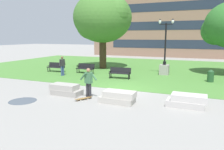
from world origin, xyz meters
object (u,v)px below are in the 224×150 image
(trash_bin, at_px, (211,76))
(park_bench_far_left, at_px, (86,68))
(person_bystander_near_lawn, at_px, (62,65))
(person_skateboarder, at_px, (89,81))
(concrete_block_center, at_px, (66,90))
(skateboard, at_px, (83,98))
(park_bench_near_left, at_px, (56,66))
(park_bench_far_right, at_px, (120,72))
(concrete_block_right, at_px, (187,101))
(lamp_post_center, at_px, (165,64))
(concrete_block_left, at_px, (118,97))

(trash_bin, bearing_deg, park_bench_far_left, -178.80)
(trash_bin, relative_size, person_bystander_near_lawn, 0.56)
(person_skateboarder, relative_size, trash_bin, 1.78)
(concrete_block_center, bearing_deg, skateboard, -19.74)
(skateboard, relative_size, park_bench_far_left, 0.53)
(skateboard, relative_size, park_bench_near_left, 0.54)
(concrete_block_center, distance_m, park_bench_far_right, 6.09)
(skateboard, height_order, park_bench_far_right, park_bench_far_right)
(concrete_block_center, relative_size, person_bystander_near_lawn, 1.10)
(park_bench_far_right, height_order, trash_bin, trash_bin)
(person_bystander_near_lawn, bearing_deg, trash_bin, 9.97)
(concrete_block_right, bearing_deg, person_bystander_near_lawn, 155.79)
(lamp_post_center, bearing_deg, concrete_block_left, -94.50)
(person_skateboarder, bearing_deg, concrete_block_center, 176.03)
(person_skateboarder, bearing_deg, person_bystander_near_lawn, 136.22)
(lamp_post_center, bearing_deg, park_bench_near_left, -166.06)
(park_bench_near_left, relative_size, person_bystander_near_lawn, 1.06)
(concrete_block_left, distance_m, park_bench_far_right, 6.69)
(person_skateboarder, xyz_separation_m, skateboard, (-0.10, -0.43, -0.88))
(lamp_post_center, bearing_deg, park_bench_far_right, -132.61)
(person_skateboarder, bearing_deg, park_bench_far_right, 94.03)
(skateboard, distance_m, lamp_post_center, 10.24)
(park_bench_far_right, bearing_deg, person_bystander_near_lawn, -172.01)
(skateboard, bearing_deg, concrete_block_center, 160.26)
(concrete_block_center, distance_m, lamp_post_center, 10.23)
(park_bench_near_left, distance_m, lamp_post_center, 10.37)
(skateboard, bearing_deg, person_skateboarder, 76.70)
(person_bystander_near_lawn, bearing_deg, concrete_block_right, -24.21)
(lamp_post_center, distance_m, trash_bin, 4.30)
(person_bystander_near_lawn, bearing_deg, concrete_block_left, -36.73)
(concrete_block_right, xyz_separation_m, skateboard, (-5.34, -0.92, -0.22))
(person_skateboarder, relative_size, person_bystander_near_lawn, 1.00)
(person_bystander_near_lawn, bearing_deg, person_skateboarder, -43.78)
(skateboard, distance_m, park_bench_far_right, 6.53)
(park_bench_far_left, bearing_deg, park_bench_far_right, -16.57)
(concrete_block_center, xyz_separation_m, person_skateboarder, (1.63, -0.11, 0.66))
(concrete_block_left, xyz_separation_m, lamp_post_center, (0.76, 9.60, 0.72))
(park_bench_near_left, distance_m, park_bench_far_left, 3.12)
(concrete_block_center, height_order, concrete_block_left, same)
(concrete_block_right, bearing_deg, lamp_post_center, 106.36)
(concrete_block_center, relative_size, trash_bin, 1.96)
(concrete_block_center, bearing_deg, park_bench_far_right, 78.63)
(park_bench_far_right, bearing_deg, park_bench_near_left, 173.32)
(person_skateboarder, xyz_separation_m, park_bench_far_left, (-4.34, 7.24, -0.43))
(concrete_block_left, height_order, person_bystander_near_lawn, person_bystander_near_lawn)
(concrete_block_right, relative_size, person_bystander_near_lawn, 1.10)
(person_skateboarder, height_order, park_bench_far_right, person_skateboarder)
(concrete_block_left, bearing_deg, lamp_post_center, 85.50)
(park_bench_far_right, bearing_deg, skateboard, -87.14)
(concrete_block_center, relative_size, concrete_block_right, 1.00)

